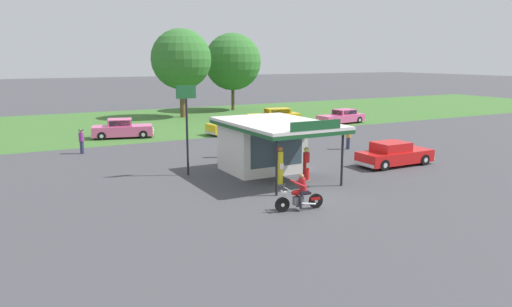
{
  "coord_description": "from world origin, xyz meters",
  "views": [
    {
      "loc": [
        -12.65,
        -18.32,
        6.37
      ],
      "look_at": [
        -0.62,
        4.03,
        1.4
      ],
      "focal_mm": 34.4,
      "sensor_mm": 36.0,
      "label": 1
    }
  ],
  "objects_px": {
    "motorcycle_with_rider": "(300,195)",
    "parked_car_second_row_spare": "(274,116)",
    "gas_pump_nearside": "(280,167)",
    "parked_car_back_row_centre": "(342,117)",
    "parked_car_back_row_right": "(235,126)",
    "gas_pump_offside": "(306,166)",
    "featured_classic_sedan": "(394,155)",
    "parked_car_back_row_far_left": "(122,129)",
    "bystander_standing_back_lot": "(260,140)",
    "bystander_leaning_by_kiosk": "(82,141)",
    "bystander_admiring_sedan": "(348,137)",
    "bystander_strolling_foreground": "(225,145)",
    "roadside_pole_sign": "(187,115)"
  },
  "relations": [
    {
      "from": "parked_car_back_row_centre",
      "to": "motorcycle_with_rider",
      "type": "bearing_deg",
      "value": -131.48
    },
    {
      "from": "parked_car_second_row_spare",
      "to": "bystander_standing_back_lot",
      "type": "bearing_deg",
      "value": -123.78
    },
    {
      "from": "parked_car_back_row_centre",
      "to": "parked_car_back_row_right",
      "type": "bearing_deg",
      "value": -175.24
    },
    {
      "from": "parked_car_second_row_spare",
      "to": "bystander_strolling_foreground",
      "type": "relative_size",
      "value": 3.51
    },
    {
      "from": "motorcycle_with_rider",
      "to": "parked_car_second_row_spare",
      "type": "distance_m",
      "value": 28.07
    },
    {
      "from": "gas_pump_offside",
      "to": "parked_car_back_row_far_left",
      "type": "xyz_separation_m",
      "value": [
        -5.05,
        18.96,
        -0.13
      ]
    },
    {
      "from": "parked_car_second_row_spare",
      "to": "bystander_strolling_foreground",
      "type": "distance_m",
      "value": 17.27
    },
    {
      "from": "gas_pump_offside",
      "to": "bystander_admiring_sedan",
      "type": "distance_m",
      "value": 10.08
    },
    {
      "from": "bystander_standing_back_lot",
      "to": "featured_classic_sedan",
      "type": "bearing_deg",
      "value": -52.83
    },
    {
      "from": "parked_car_back_row_centre",
      "to": "roadside_pole_sign",
      "type": "height_order",
      "value": "roadside_pole_sign"
    },
    {
      "from": "gas_pump_offside",
      "to": "featured_classic_sedan",
      "type": "bearing_deg",
      "value": 6.57
    },
    {
      "from": "parked_car_second_row_spare",
      "to": "gas_pump_nearside",
      "type": "bearing_deg",
      "value": -119.71
    },
    {
      "from": "bystander_admiring_sedan",
      "to": "roadside_pole_sign",
      "type": "bearing_deg",
      "value": -170.98
    },
    {
      "from": "gas_pump_nearside",
      "to": "parked_car_back_row_right",
      "type": "distance_m",
      "value": 17.46
    },
    {
      "from": "parked_car_back_row_far_left",
      "to": "bystander_standing_back_lot",
      "type": "relative_size",
      "value": 2.97
    },
    {
      "from": "gas_pump_nearside",
      "to": "roadside_pole_sign",
      "type": "distance_m",
      "value": 5.94
    },
    {
      "from": "parked_car_back_row_centre",
      "to": "bystander_leaning_by_kiosk",
      "type": "xyz_separation_m",
      "value": [
        -25.09,
        -4.04,
        0.25
      ]
    },
    {
      "from": "motorcycle_with_rider",
      "to": "parked_car_back_row_right",
      "type": "bearing_deg",
      "value": 71.39
    },
    {
      "from": "gas_pump_nearside",
      "to": "parked_car_back_row_centre",
      "type": "relative_size",
      "value": 0.38
    },
    {
      "from": "parked_car_back_row_far_left",
      "to": "gas_pump_offside",
      "type": "bearing_deg",
      "value": -75.08
    },
    {
      "from": "parked_car_second_row_spare",
      "to": "bystander_strolling_foreground",
      "type": "bearing_deg",
      "value": -131.09
    },
    {
      "from": "featured_classic_sedan",
      "to": "parked_car_back_row_right",
      "type": "height_order",
      "value": "parked_car_back_row_right"
    },
    {
      "from": "parked_car_back_row_right",
      "to": "bystander_admiring_sedan",
      "type": "height_order",
      "value": "bystander_admiring_sedan"
    },
    {
      "from": "motorcycle_with_rider",
      "to": "parked_car_second_row_spare",
      "type": "relative_size",
      "value": 0.4
    },
    {
      "from": "motorcycle_with_rider",
      "to": "gas_pump_nearside",
      "type": "bearing_deg",
      "value": 71.0
    },
    {
      "from": "gas_pump_nearside",
      "to": "roadside_pole_sign",
      "type": "relative_size",
      "value": 0.41
    },
    {
      "from": "bystander_leaning_by_kiosk",
      "to": "featured_classic_sedan",
      "type": "bearing_deg",
      "value": -38.67
    },
    {
      "from": "parked_car_back_row_centre",
      "to": "roadside_pole_sign",
      "type": "relative_size",
      "value": 1.07
    },
    {
      "from": "bystander_leaning_by_kiosk",
      "to": "bystander_strolling_foreground",
      "type": "xyz_separation_m",
      "value": [
        7.96,
        -5.73,
        -0.05
      ]
    },
    {
      "from": "bystander_admiring_sedan",
      "to": "motorcycle_with_rider",
      "type": "bearing_deg",
      "value": -136.46
    },
    {
      "from": "bystander_leaning_by_kiosk",
      "to": "bystander_admiring_sedan",
      "type": "relative_size",
      "value": 1.01
    },
    {
      "from": "featured_classic_sedan",
      "to": "parked_car_back_row_far_left",
      "type": "distance_m",
      "value": 21.73
    },
    {
      "from": "parked_car_second_row_spare",
      "to": "bystander_leaning_by_kiosk",
      "type": "height_order",
      "value": "bystander_leaning_by_kiosk"
    },
    {
      "from": "parked_car_back_row_far_left",
      "to": "bystander_leaning_by_kiosk",
      "type": "distance_m",
      "value": 6.74
    },
    {
      "from": "gas_pump_nearside",
      "to": "parked_car_second_row_spare",
      "type": "relative_size",
      "value": 0.37
    },
    {
      "from": "gas_pump_offside",
      "to": "motorcycle_with_rider",
      "type": "bearing_deg",
      "value": -126.91
    },
    {
      "from": "parked_car_second_row_spare",
      "to": "parked_car_back_row_centre",
      "type": "height_order",
      "value": "parked_car_second_row_spare"
    },
    {
      "from": "gas_pump_offside",
      "to": "roadside_pole_sign",
      "type": "distance_m",
      "value": 7.0
    },
    {
      "from": "featured_classic_sedan",
      "to": "roadside_pole_sign",
      "type": "distance_m",
      "value": 12.59
    },
    {
      "from": "gas_pump_offside",
      "to": "bystander_leaning_by_kiosk",
      "type": "height_order",
      "value": "gas_pump_offside"
    },
    {
      "from": "roadside_pole_sign",
      "to": "motorcycle_with_rider",
      "type": "bearing_deg",
      "value": -76.68
    },
    {
      "from": "gas_pump_nearside",
      "to": "parked_car_back_row_far_left",
      "type": "bearing_deg",
      "value": 100.31
    },
    {
      "from": "motorcycle_with_rider",
      "to": "bystander_standing_back_lot",
      "type": "distance_m",
      "value": 12.58
    },
    {
      "from": "bystander_leaning_by_kiosk",
      "to": "parked_car_second_row_spare",
      "type": "bearing_deg",
      "value": 20.67
    },
    {
      "from": "parked_car_back_row_far_left",
      "to": "parked_car_back_row_centre",
      "type": "distance_m",
      "value": 21.16
    },
    {
      "from": "gas_pump_nearside",
      "to": "motorcycle_with_rider",
      "type": "bearing_deg",
      "value": -109.0
    },
    {
      "from": "parked_car_back_row_far_left",
      "to": "motorcycle_with_rider",
      "type": "bearing_deg",
      "value": -84.78
    },
    {
      "from": "parked_car_back_row_far_left",
      "to": "bystander_strolling_foreground",
      "type": "height_order",
      "value": "bystander_strolling_foreground"
    },
    {
      "from": "parked_car_back_row_centre",
      "to": "bystander_leaning_by_kiosk",
      "type": "bearing_deg",
      "value": -170.85
    },
    {
      "from": "gas_pump_offside",
      "to": "bystander_admiring_sedan",
      "type": "xyz_separation_m",
      "value": [
        7.85,
        6.33,
        0.05
      ]
    }
  ]
}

